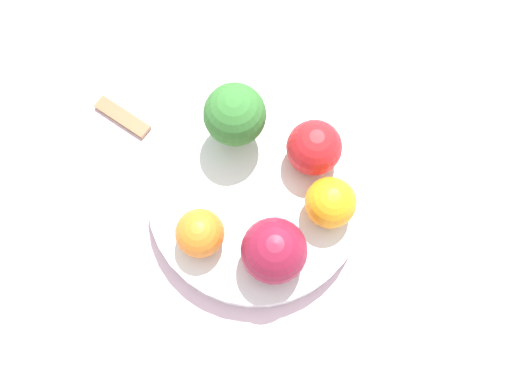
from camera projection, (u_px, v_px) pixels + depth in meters
name	position (u px, v px, depth m)	size (l,w,h in m)	color
ground_plane	(256.00, 209.00, 0.53)	(6.00, 6.00, 0.00)	gray
table_surface	(256.00, 206.00, 0.52)	(1.20, 1.20, 0.02)	silver
bowl	(256.00, 199.00, 0.50)	(0.21, 0.21, 0.03)	white
broccoli	(235.00, 115.00, 0.46)	(0.06, 0.06, 0.08)	#8CB76B
apple_red	(274.00, 251.00, 0.44)	(0.06, 0.06, 0.06)	maroon
apple_green	(314.00, 148.00, 0.47)	(0.05, 0.05, 0.05)	red
orange_front	(202.00, 235.00, 0.45)	(0.05, 0.05, 0.05)	orange
orange_back	(330.00, 203.00, 0.46)	(0.05, 0.05, 0.05)	orange
spoon	(122.00, 117.00, 0.54)	(0.07, 0.03, 0.01)	olive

